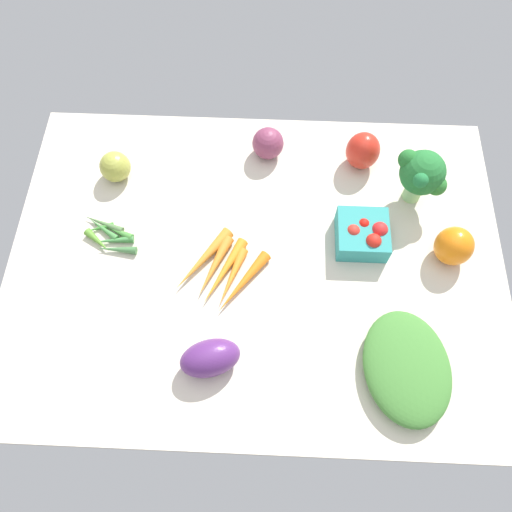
# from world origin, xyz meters

# --- Properties ---
(tablecloth) EXTENTS (1.04, 0.76, 0.02)m
(tablecloth) POSITION_xyz_m (0.00, 0.00, 0.01)
(tablecloth) COLOR beige
(tablecloth) RESTS_ON ground
(okra_pile) EXTENTS (0.13, 0.10, 0.02)m
(okra_pile) POSITION_xyz_m (-0.32, 0.04, 0.03)
(okra_pile) COLOR #438943
(okra_pile) RESTS_ON tablecloth
(red_onion_near_basket) EXTENTS (0.07, 0.07, 0.07)m
(red_onion_near_basket) POSITION_xyz_m (0.02, 0.28, 0.06)
(red_onion_near_basket) COLOR #823856
(red_onion_near_basket) RESTS_ON tablecloth
(leafy_greens_clump) EXTENTS (0.18, 0.24, 0.05)m
(leafy_greens_clump) POSITION_xyz_m (0.29, -0.22, 0.04)
(leafy_greens_clump) COLOR #427F34
(leafy_greens_clump) RESTS_ON tablecloth
(berry_basket) EXTENTS (0.11, 0.11, 0.07)m
(berry_basket) POSITION_xyz_m (0.22, 0.05, 0.05)
(berry_basket) COLOR teal
(berry_basket) RESTS_ON tablecloth
(broccoli_head) EXTENTS (0.10, 0.10, 0.14)m
(broccoli_head) POSITION_xyz_m (0.34, 0.17, 0.11)
(broccoli_head) COLOR #9CCF86
(broccoli_head) RESTS_ON tablecloth
(heirloom_tomato_green) EXTENTS (0.07, 0.07, 0.07)m
(heirloom_tomato_green) POSITION_xyz_m (-0.32, 0.20, 0.05)
(heirloom_tomato_green) COLOR #A0A541
(heirloom_tomato_green) RESTS_ON tablecloth
(carrot_bunch) EXTENTS (0.20, 0.19, 0.03)m
(carrot_bunch) POSITION_xyz_m (-0.07, -0.03, 0.03)
(carrot_bunch) COLOR orange
(carrot_bunch) RESTS_ON tablecloth
(bell_pepper_red) EXTENTS (0.08, 0.08, 0.09)m
(bell_pepper_red) POSITION_xyz_m (0.23, 0.26, 0.06)
(bell_pepper_red) COLOR red
(bell_pepper_red) RESTS_ON tablecloth
(bell_pepper_orange) EXTENTS (0.10, 0.10, 0.09)m
(bell_pepper_orange) POSITION_xyz_m (0.40, 0.03, 0.06)
(bell_pepper_orange) COLOR orange
(bell_pepper_orange) RESTS_ON tablecloth
(eggplant) EXTENTS (0.13, 0.10, 0.07)m
(eggplant) POSITION_xyz_m (-0.08, -0.22, 0.05)
(eggplant) COLOR #5A2A70
(eggplant) RESTS_ON tablecloth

